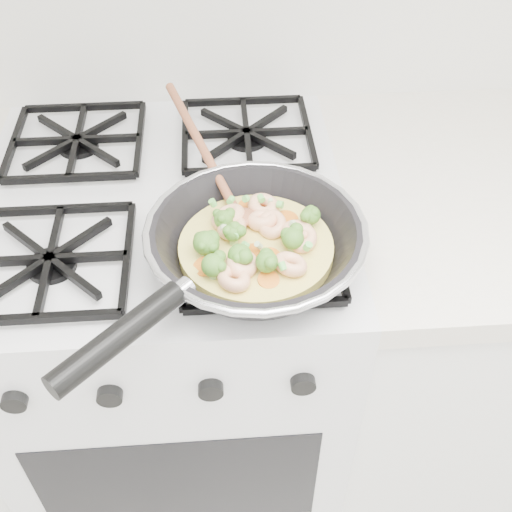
{
  "coord_description": "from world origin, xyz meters",
  "views": [
    {
      "loc": [
        0.1,
        0.89,
        1.55
      ],
      "look_at": [
        0.14,
        1.52,
        0.93
      ],
      "focal_mm": 44.23,
      "sensor_mm": 36.0,
      "label": 1
    }
  ],
  "objects": [
    {
      "name": "stove",
      "position": [
        0.0,
        1.7,
        0.46
      ],
      "size": [
        0.6,
        0.6,
        0.92
      ],
      "color": "silver",
      "rests_on": "ground"
    },
    {
      "name": "skillet",
      "position": [
        0.14,
        1.52,
        0.96
      ],
      "size": [
        0.4,
        0.57,
        0.1
      ],
      "rotation": [
        0.0,
        0.0,
        0.13
      ],
      "color": "black",
      "rests_on": "stove"
    }
  ]
}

